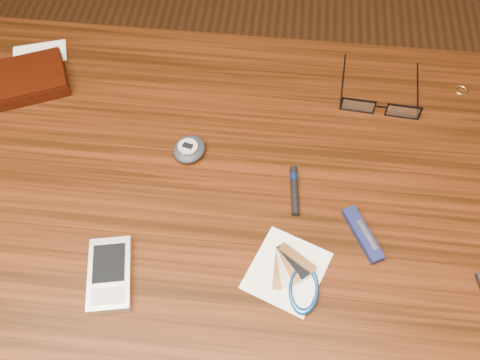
# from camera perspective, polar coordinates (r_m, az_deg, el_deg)

# --- Properties ---
(ground) EXTENTS (3.80, 3.80, 0.00)m
(ground) POSITION_cam_1_polar(r_m,az_deg,el_deg) (1.50, -1.61, -16.83)
(ground) COLOR #472814
(ground) RESTS_ON ground
(desk) EXTENTS (1.00, 0.70, 0.75)m
(desk) POSITION_cam_1_polar(r_m,az_deg,el_deg) (0.90, -2.58, -4.68)
(desk) COLOR #361608
(desk) RESTS_ON ground
(wallet_and_card) EXTENTS (0.15, 0.19, 0.03)m
(wallet_and_card) POSITION_cam_1_polar(r_m,az_deg,el_deg) (1.01, -21.51, 10.08)
(wallet_and_card) COLOR black
(wallet_and_card) RESTS_ON desk
(eyeglasses) EXTENTS (0.14, 0.14, 0.03)m
(eyeglasses) POSITION_cam_1_polar(r_m,az_deg,el_deg) (0.92, 14.75, 7.69)
(eyeglasses) COLOR black
(eyeglasses) RESTS_ON desk
(gold_ring) EXTENTS (0.03, 0.03, 0.00)m
(gold_ring) POSITION_cam_1_polar(r_m,az_deg,el_deg) (1.01, 22.49, 8.83)
(gold_ring) COLOR tan
(gold_ring) RESTS_ON desk
(pda_phone) EXTENTS (0.08, 0.12, 0.02)m
(pda_phone) POSITION_cam_1_polar(r_m,az_deg,el_deg) (0.76, -13.74, -9.72)
(pda_phone) COLOR silver
(pda_phone) RESTS_ON desk
(pedometer) EXTENTS (0.06, 0.07, 0.02)m
(pedometer) POSITION_cam_1_polar(r_m,az_deg,el_deg) (0.84, -5.44, 3.32)
(pedometer) COLOR #20232A
(pedometer) RESTS_ON desk
(notepad_keys) EXTENTS (0.13, 0.13, 0.01)m
(notepad_keys) POSITION_cam_1_polar(r_m,az_deg,el_deg) (0.74, 5.93, -10.42)
(notepad_keys) COLOR silver
(notepad_keys) RESTS_ON desk
(pocket_knife) EXTENTS (0.06, 0.09, 0.01)m
(pocket_knife) POSITION_cam_1_polar(r_m,az_deg,el_deg) (0.78, 12.97, -5.67)
(pocket_knife) COLOR #0F133C
(pocket_knife) RESTS_ON desk
(black_blue_pen) EXTENTS (0.02, 0.08, 0.01)m
(black_blue_pen) POSITION_cam_1_polar(r_m,az_deg,el_deg) (0.81, 5.83, -0.94)
(black_blue_pen) COLOR black
(black_blue_pen) RESTS_ON desk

